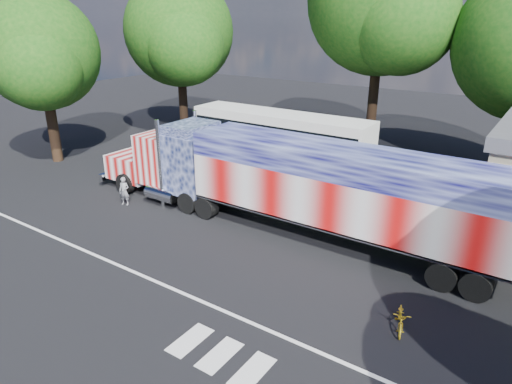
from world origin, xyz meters
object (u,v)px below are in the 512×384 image
Objects in this scene: coach_bus at (280,139)px; tree_n_mid at (384,1)px; bicycle at (401,318)px; semi_truck at (288,181)px; tree_nw_a at (180,32)px; tree_w_a at (41,53)px; woman at (124,191)px.

tree_n_mid is at bearing 60.82° from coach_bus.
bicycle is 23.23m from tree_n_mid.
coach_bus is (-5.39, 8.04, -0.55)m from semi_truck.
tree_nw_a is 10.79m from tree_w_a.
tree_nw_a is at bearing 165.82° from coach_bus.
semi_truck is at bearing -5.45° from woman.
semi_truck is 9.20m from woman.
woman is 16.99m from tree_nw_a.
woman is at bearing -165.07° from semi_truck.
bicycle is at bearing -33.05° from tree_nw_a.
tree_w_a reaches higher than semi_truck.
coach_bus is at bearing -14.18° from tree_nw_a.
woman is at bearing 155.37° from bicycle.
tree_nw_a reaches higher than woman.
woman is 12.30m from tree_w_a.
semi_truck is 1.99× the size of tree_w_a.
coach_bus is 0.98× the size of tree_nw_a.
bicycle is (12.25, -12.36, -1.47)m from coach_bus.
tree_w_a is at bearing 152.32° from bicycle.
tree_nw_a reaches higher than coach_bus.
coach_bus is 13.06m from tree_nw_a.
tree_n_mid reaches higher than tree_nw_a.
semi_truck is 19.44m from tree_w_a.
woman is 0.12× the size of tree_nw_a.
tree_n_mid reaches higher than tree_w_a.
bicycle is 0.12× the size of tree_nw_a.
woman is at bearing -14.92° from tree_w_a.
tree_w_a is (-13.43, -7.69, 5.42)m from coach_bus.
tree_n_mid is (3.80, 6.81, 8.57)m from coach_bus.
coach_bus is 8.01× the size of woman.
coach_bus is 11.59m from tree_n_mid.
semi_truck reaches higher than woman.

